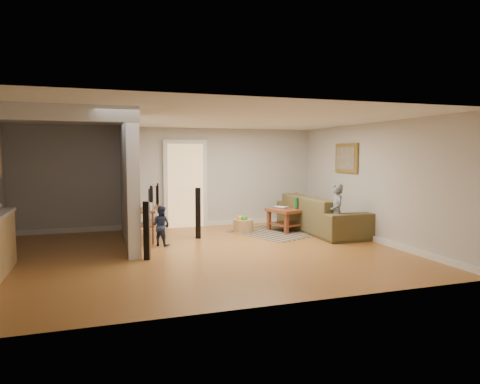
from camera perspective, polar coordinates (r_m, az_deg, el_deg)
name	(u,v)px	position (r m, az deg, el deg)	size (l,w,h in m)	color
ground	(201,253)	(8.09, -5.28, -8.11)	(7.50, 7.50, 0.00)	#976126
room_shell	(139,175)	(8.14, -13.38, 2.24)	(7.54, 6.02, 2.52)	beige
area_rug	(288,230)	(10.44, 6.42, -5.10)	(2.44, 1.78, 0.01)	black
sofa	(322,231)	(10.51, 10.87, -5.12)	(2.91, 1.14, 0.85)	#474223
coffee_table	(297,212)	(10.56, 7.60, -2.72)	(1.55, 1.17, 0.81)	brown
tv_console	(150,211)	(9.35, -11.88, -2.48)	(0.70, 1.17, 0.95)	brown
speaker_left	(147,231)	(7.63, -12.34, -5.05)	(0.10, 0.10, 1.03)	black
speaker_right	(198,213)	(9.39, -5.60, -2.81)	(0.11, 0.11, 1.12)	black
toy_basket	(243,225)	(10.13, 0.43, -4.41)	(0.47, 0.47, 0.42)	#9E7344
child	(336,241)	(9.38, 12.69, -6.37)	(0.45, 0.29, 1.22)	slate
toddler	(162,245)	(8.85, -10.42, -7.03)	(0.39, 0.31, 0.81)	#1D263D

